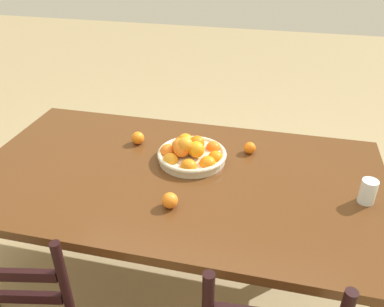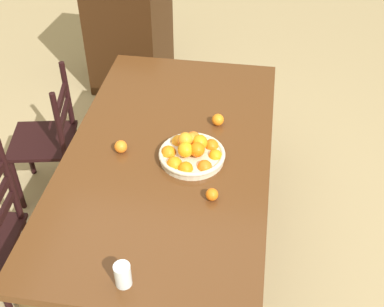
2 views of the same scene
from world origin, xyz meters
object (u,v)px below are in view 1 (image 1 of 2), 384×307
at_px(orange_loose_0, 250,148).
at_px(drinking_glass, 368,191).
at_px(orange_loose_1, 138,138).
at_px(orange_loose_2, 170,200).
at_px(fruit_bowl, 191,153).
at_px(dining_table, 177,189).

distance_m(orange_loose_0, drinking_glass, 0.61).
relative_size(orange_loose_1, orange_loose_2, 1.00).
xyz_separation_m(fruit_bowl, orange_loose_1, (0.32, -0.10, -0.01)).
bearing_deg(orange_loose_2, dining_table, -81.37).
bearing_deg(orange_loose_2, orange_loose_1, -56.57).
relative_size(dining_table, orange_loose_2, 28.69).
xyz_separation_m(dining_table, orange_loose_2, (-0.04, 0.25, 0.12)).
height_order(dining_table, drinking_glass, drinking_glass).
height_order(orange_loose_0, orange_loose_1, orange_loose_1).
bearing_deg(fruit_bowl, drinking_glass, 169.43).
xyz_separation_m(fruit_bowl, orange_loose_2, (0.00, 0.38, -0.01)).
distance_m(orange_loose_1, drinking_glass, 1.17).
bearing_deg(drinking_glass, orange_loose_2, 15.68).
xyz_separation_m(orange_loose_2, drinking_glass, (-0.82, -0.23, 0.02)).
xyz_separation_m(orange_loose_0, drinking_glass, (-0.54, 0.30, 0.02)).
distance_m(dining_table, drinking_glass, 0.87).
relative_size(orange_loose_0, orange_loose_2, 0.89).
bearing_deg(orange_loose_2, orange_loose_0, -118.22).
xyz_separation_m(dining_table, drinking_glass, (-0.86, 0.02, 0.14)).
distance_m(dining_table, fruit_bowl, 0.19).
bearing_deg(dining_table, orange_loose_0, -139.25).
bearing_deg(dining_table, orange_loose_2, 98.63).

